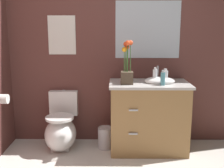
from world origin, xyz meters
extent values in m
cube|color=brown|center=(0.20, 1.71, 1.25)|extent=(4.23, 0.05, 2.50)
ellipsoid|color=white|center=(-0.68, 1.37, 0.20)|extent=(0.38, 0.48, 0.40)
cube|color=white|center=(-0.68, 1.42, 0.09)|extent=(0.22, 0.26, 0.18)
cube|color=white|center=(-0.68, 1.65, 0.52)|extent=(0.36, 0.13, 0.32)
cylinder|color=white|center=(-0.68, 1.35, 0.42)|extent=(0.34, 0.34, 0.03)
cylinder|color=#B7B7BC|center=(-0.68, 1.65, 0.68)|extent=(0.04, 0.04, 0.02)
cube|color=#9E7242|center=(0.39, 1.39, 0.41)|extent=(0.90, 0.52, 0.81)
cube|color=#BCB7B2|center=(0.39, 1.39, 0.83)|extent=(0.94, 0.56, 0.03)
ellipsoid|color=white|center=(0.51, 1.39, 0.86)|extent=(0.36, 0.26, 0.10)
cylinder|color=#B7B7BC|center=(0.51, 1.55, 0.93)|extent=(0.02, 0.02, 0.18)
cube|color=#B7B7BC|center=(0.19, 1.12, 0.58)|extent=(0.10, 0.02, 0.02)
cube|color=#B7B7BC|center=(0.19, 1.12, 0.31)|extent=(0.10, 0.02, 0.02)
cube|color=#4C3D2D|center=(0.12, 1.32, 0.91)|extent=(0.14, 0.14, 0.14)
cylinder|color=#386B2D|center=(0.16, 1.32, 1.14)|extent=(0.01, 0.01, 0.33)
sphere|color=#EA4C23|center=(0.16, 1.32, 1.31)|extent=(0.06, 0.06, 0.06)
cylinder|color=#386B2D|center=(0.12, 1.34, 1.12)|extent=(0.01, 0.01, 0.28)
sphere|color=#EA4C23|center=(0.12, 1.34, 1.26)|extent=(0.06, 0.06, 0.06)
cylinder|color=#386B2D|center=(0.11, 1.33, 1.14)|extent=(0.01, 0.01, 0.31)
sphere|color=#EA4C23|center=(0.11, 1.33, 1.29)|extent=(0.06, 0.06, 0.06)
cylinder|color=#386B2D|center=(0.09, 1.30, 1.11)|extent=(0.01, 0.01, 0.26)
sphere|color=orange|center=(0.09, 1.30, 1.24)|extent=(0.06, 0.06, 0.06)
cylinder|color=#386B2D|center=(0.12, 1.29, 1.15)|extent=(0.01, 0.01, 0.33)
sphere|color=#EA4C23|center=(0.12, 1.29, 1.31)|extent=(0.06, 0.06, 0.06)
cylinder|color=teal|center=(0.52, 1.24, 0.91)|extent=(0.05, 0.05, 0.15)
cylinder|color=#B7B7BC|center=(0.52, 1.24, 1.00)|extent=(0.03, 0.03, 0.02)
cylinder|color=white|center=(0.45, 1.37, 0.92)|extent=(0.05, 0.05, 0.16)
cylinder|color=silver|center=(0.45, 1.37, 1.01)|extent=(0.03, 0.03, 0.02)
cylinder|color=white|center=(0.57, 1.40, 0.91)|extent=(0.07, 0.07, 0.14)
cylinder|color=silver|center=(0.57, 1.40, 0.99)|extent=(0.04, 0.04, 0.02)
cylinder|color=#B7B7BC|center=(-0.14, 1.42, 0.13)|extent=(0.18, 0.18, 0.26)
torus|color=#B7B7BC|center=(-0.14, 1.42, 0.27)|extent=(0.18, 0.18, 0.01)
cube|color=silver|center=(-0.68, 1.68, 1.38)|extent=(0.34, 0.01, 0.48)
cube|color=#B2BCC6|center=(0.39, 1.68, 1.45)|extent=(0.80, 0.01, 0.70)
cylinder|color=white|center=(-1.29, 1.22, 0.68)|extent=(0.11, 0.11, 0.11)
camera|label=1|loc=(-0.02, -1.82, 1.48)|focal=44.49mm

